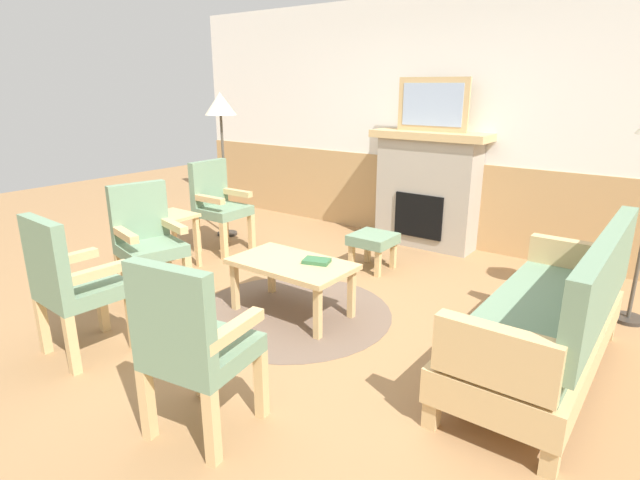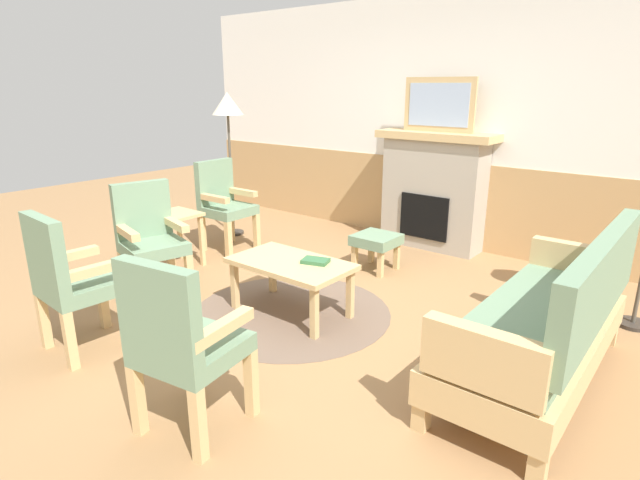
{
  "view_description": "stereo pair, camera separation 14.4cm",
  "coord_description": "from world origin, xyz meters",
  "px_view_note": "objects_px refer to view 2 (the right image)",
  "views": [
    {
      "loc": [
        2.36,
        -2.82,
        1.77
      ],
      "look_at": [
        0.0,
        0.35,
        0.55
      ],
      "focal_mm": 28.47,
      "sensor_mm": 36.0,
      "label": 1
    },
    {
      "loc": [
        2.48,
        -2.73,
        1.77
      ],
      "look_at": [
        0.0,
        0.35,
        0.55
      ],
      "focal_mm": 28.47,
      "sensor_mm": 36.0,
      "label": 2
    }
  ],
  "objects_px": {
    "framed_picture": "(439,105)",
    "floor_lamp_by_chairs": "(228,113)",
    "coffee_table": "(291,268)",
    "side_table": "(174,225)",
    "armchair_front_center": "(181,339)",
    "fireplace": "(433,190)",
    "book_on_table": "(315,261)",
    "armchair_near_fireplace": "(224,201)",
    "armchair_by_window_left": "(150,235)",
    "armchair_front_left": "(70,277)",
    "couch": "(544,324)",
    "footstool": "(376,242)"
  },
  "relations": [
    {
      "from": "armchair_front_left",
      "to": "armchair_front_center",
      "type": "distance_m",
      "value": 1.29
    },
    {
      "from": "armchair_near_fireplace",
      "to": "side_table",
      "type": "distance_m",
      "value": 0.71
    },
    {
      "from": "armchair_front_center",
      "to": "side_table",
      "type": "xyz_separation_m",
      "value": [
        -2.18,
        1.52,
        -0.1
      ]
    },
    {
      "from": "armchair_near_fireplace",
      "to": "framed_picture",
      "type": "bearing_deg",
      "value": 40.84
    },
    {
      "from": "couch",
      "to": "side_table",
      "type": "height_order",
      "value": "couch"
    },
    {
      "from": "footstool",
      "to": "armchair_front_center",
      "type": "xyz_separation_m",
      "value": [
        0.56,
        -2.7,
        0.25
      ]
    },
    {
      "from": "armchair_by_window_left",
      "to": "side_table",
      "type": "relative_size",
      "value": 1.78
    },
    {
      "from": "fireplace",
      "to": "side_table",
      "type": "xyz_separation_m",
      "value": [
        -1.69,
        -2.21,
        -0.22
      ]
    },
    {
      "from": "couch",
      "to": "armchair_front_left",
      "type": "xyz_separation_m",
      "value": [
        -2.59,
        -1.57,
        0.14
      ]
    },
    {
      "from": "floor_lamp_by_chairs",
      "to": "side_table",
      "type": "bearing_deg",
      "value": -69.46
    },
    {
      "from": "fireplace",
      "to": "armchair_by_window_left",
      "type": "bearing_deg",
      "value": -114.02
    },
    {
      "from": "couch",
      "to": "armchair_front_center",
      "type": "relative_size",
      "value": 1.84
    },
    {
      "from": "armchair_front_left",
      "to": "side_table",
      "type": "relative_size",
      "value": 1.78
    },
    {
      "from": "fireplace",
      "to": "armchair_front_left",
      "type": "relative_size",
      "value": 1.33
    },
    {
      "from": "framed_picture",
      "to": "floor_lamp_by_chairs",
      "type": "relative_size",
      "value": 0.48
    },
    {
      "from": "framed_picture",
      "to": "side_table",
      "type": "distance_m",
      "value": 3.0
    },
    {
      "from": "armchair_front_left",
      "to": "framed_picture",
      "type": "bearing_deg",
      "value": 77.85
    },
    {
      "from": "armchair_front_center",
      "to": "side_table",
      "type": "distance_m",
      "value": 2.66
    },
    {
      "from": "armchair_front_center",
      "to": "floor_lamp_by_chairs",
      "type": "distance_m",
      "value": 3.84
    },
    {
      "from": "couch",
      "to": "armchair_front_center",
      "type": "height_order",
      "value": "same"
    },
    {
      "from": "armchair_near_fireplace",
      "to": "side_table",
      "type": "relative_size",
      "value": 1.78
    },
    {
      "from": "armchair_front_left",
      "to": "side_table",
      "type": "distance_m",
      "value": 1.72
    },
    {
      "from": "framed_picture",
      "to": "book_on_table",
      "type": "distance_m",
      "value": 2.47
    },
    {
      "from": "fireplace",
      "to": "floor_lamp_by_chairs",
      "type": "height_order",
      "value": "floor_lamp_by_chairs"
    },
    {
      "from": "coffee_table",
      "to": "side_table",
      "type": "relative_size",
      "value": 1.75
    },
    {
      "from": "armchair_by_window_left",
      "to": "armchair_front_center",
      "type": "height_order",
      "value": "same"
    },
    {
      "from": "framed_picture",
      "to": "footstool",
      "type": "relative_size",
      "value": 2.0
    },
    {
      "from": "footstool",
      "to": "fireplace",
      "type": "bearing_deg",
      "value": 86.42
    },
    {
      "from": "framed_picture",
      "to": "armchair_front_center",
      "type": "xyz_separation_m",
      "value": [
        0.5,
        -3.73,
        -1.02
      ]
    },
    {
      "from": "book_on_table",
      "to": "side_table",
      "type": "height_order",
      "value": "side_table"
    },
    {
      "from": "coffee_table",
      "to": "armchair_near_fireplace",
      "type": "height_order",
      "value": "armchair_near_fireplace"
    },
    {
      "from": "book_on_table",
      "to": "fireplace",
      "type": "bearing_deg",
      "value": 93.25
    },
    {
      "from": "footstool",
      "to": "armchair_by_window_left",
      "type": "height_order",
      "value": "armchair_by_window_left"
    },
    {
      "from": "footstool",
      "to": "armchair_front_left",
      "type": "relative_size",
      "value": 0.41
    },
    {
      "from": "fireplace",
      "to": "armchair_front_center",
      "type": "distance_m",
      "value": 3.77
    },
    {
      "from": "couch",
      "to": "armchair_front_center",
      "type": "xyz_separation_m",
      "value": [
        -1.31,
        -1.63,
        0.14
      ]
    },
    {
      "from": "framed_picture",
      "to": "fireplace",
      "type": "bearing_deg",
      "value": -90.0
    },
    {
      "from": "fireplace",
      "to": "book_on_table",
      "type": "relative_size",
      "value": 6.44
    },
    {
      "from": "floor_lamp_by_chairs",
      "to": "coffee_table",
      "type": "bearing_deg",
      "value": -30.92
    },
    {
      "from": "book_on_table",
      "to": "armchair_by_window_left",
      "type": "distance_m",
      "value": 1.47
    },
    {
      "from": "book_on_table",
      "to": "side_table",
      "type": "xyz_separation_m",
      "value": [
        -1.81,
        0.0,
        -0.02
      ]
    },
    {
      "from": "couch",
      "to": "armchair_near_fireplace",
      "type": "relative_size",
      "value": 1.84
    },
    {
      "from": "coffee_table",
      "to": "side_table",
      "type": "bearing_deg",
      "value": 176.68
    },
    {
      "from": "book_on_table",
      "to": "couch",
      "type": "bearing_deg",
      "value": 3.63
    },
    {
      "from": "armchair_near_fireplace",
      "to": "floor_lamp_by_chairs",
      "type": "xyz_separation_m",
      "value": [
        -0.36,
        0.44,
        0.91
      ]
    },
    {
      "from": "armchair_by_window_left",
      "to": "armchair_front_left",
      "type": "distance_m",
      "value": 1.0
    },
    {
      "from": "side_table",
      "to": "floor_lamp_by_chairs",
      "type": "bearing_deg",
      "value": 110.54
    },
    {
      "from": "book_on_table",
      "to": "armchair_by_window_left",
      "type": "bearing_deg",
      "value": -157.54
    },
    {
      "from": "fireplace",
      "to": "book_on_table",
      "type": "bearing_deg",
      "value": -86.75
    },
    {
      "from": "book_on_table",
      "to": "armchair_front_center",
      "type": "relative_size",
      "value": 0.21
    }
  ]
}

